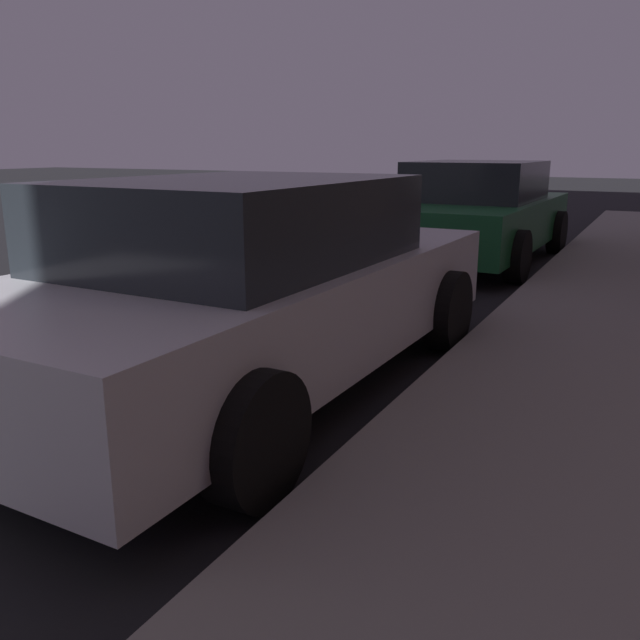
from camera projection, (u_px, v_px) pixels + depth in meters
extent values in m
cube|color=#B7B7BF|center=(254.00, 304.00, 4.58)|extent=(1.97, 4.53, 0.64)
cube|color=#1E2328|center=(241.00, 222.00, 4.32)|extent=(1.70, 2.30, 0.56)
cylinder|color=black|center=(255.00, 288.00, 6.27)|extent=(0.23, 0.66, 0.66)
cylinder|color=black|center=(448.00, 311.00, 5.38)|extent=(0.23, 0.66, 0.66)
cylinder|color=black|center=(256.00, 439.00, 3.02)|extent=(0.23, 0.66, 0.66)
cube|color=#19592D|center=(474.00, 222.00, 9.58)|extent=(1.95, 4.45, 0.64)
cube|color=#1E2328|center=(477.00, 181.00, 9.44)|extent=(1.68, 2.04, 0.56)
cylinder|color=black|center=(442.00, 225.00, 11.24)|extent=(0.23, 0.66, 0.66)
cylinder|color=black|center=(557.00, 232.00, 10.36)|extent=(0.23, 0.66, 0.66)
cylinder|color=black|center=(377.00, 246.00, 8.92)|extent=(0.23, 0.66, 0.66)
cylinder|color=black|center=(517.00, 257.00, 8.04)|extent=(0.23, 0.66, 0.66)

